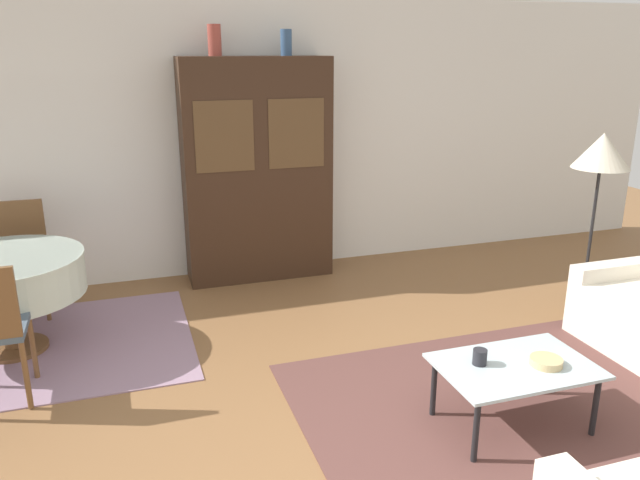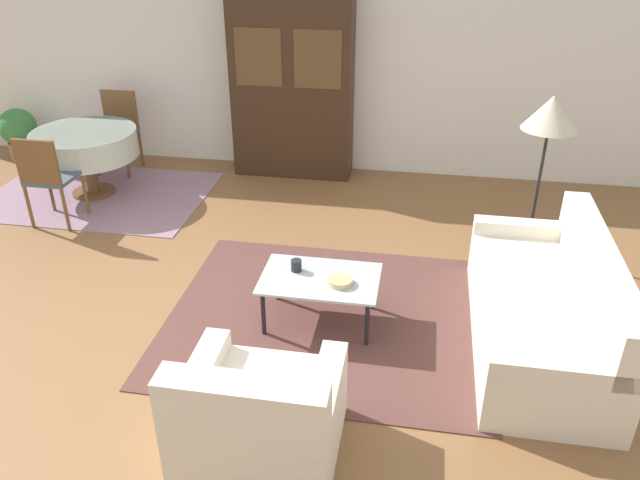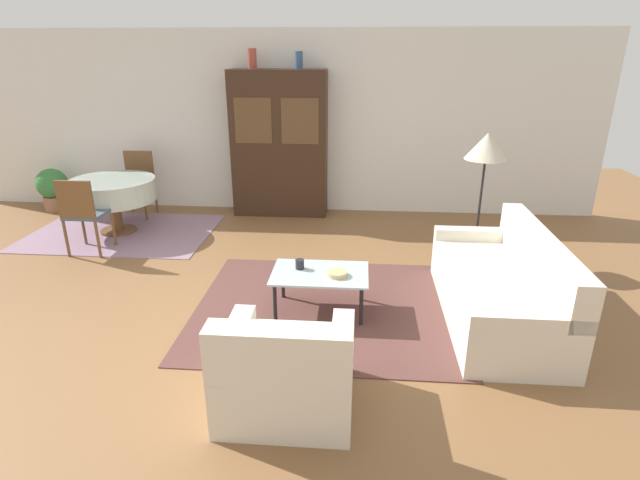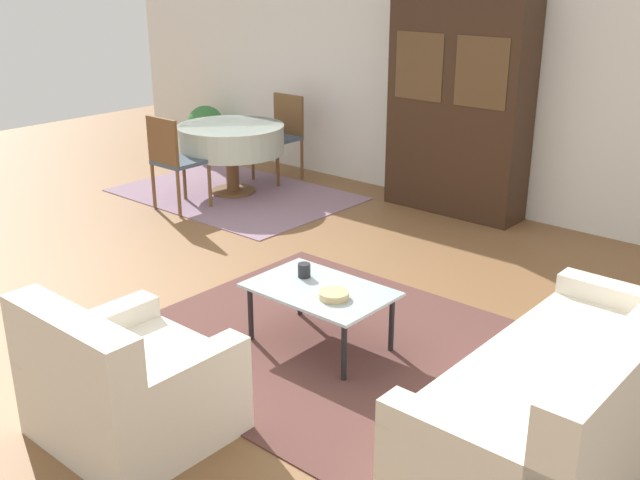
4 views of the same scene
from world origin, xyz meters
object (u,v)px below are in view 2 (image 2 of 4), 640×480
Objects in this scene: potted_plant at (19,132)px; bowl at (340,281)px; display_cabinet at (292,87)px; cup at (296,265)px; dining_chair_near at (47,175)px; dining_table at (85,144)px; dining_chair_far at (118,126)px; armchair at (259,418)px; coffee_table at (320,282)px; couch at (546,311)px; floor_lamp at (550,118)px.

bowl is at bearing -32.69° from potted_plant.
display_cabinet reaches higher than potted_plant.
cup is 5.11m from potted_plant.
dining_chair_near reaches higher than cup.
dining_chair_far is at bearing 90.00° from dining_table.
dining_chair_far reaches higher than armchair.
coffee_table is at bearing 136.97° from dining_chair_far.
couch is 6.82m from potted_plant.
coffee_table is (-1.72, -0.01, 0.07)m from couch.
dining_table is at bearing 173.47° from floor_lamp.
floor_lamp is (4.80, -1.34, 0.78)m from dining_chair_far.
display_cabinet is 3.19× the size of potted_plant.
bowl is 5.50m from potted_plant.
coffee_table is 0.23m from cup.
display_cabinet is at bearing 40.07° from couch.
dining_chair_far is 10.11× the size of cup.
coffee_table is 1.37× the size of potted_plant.
dining_chair_far is (-2.15, -0.26, -0.51)m from display_cabinet.
coffee_table is 4.83× the size of bowl.
couch is 2.13× the size of dining_chair_far.
dining_chair_near is (-3.02, 1.23, 0.19)m from coffee_table.
display_cabinet is (-0.74, 4.50, 0.77)m from armchair.
dining_chair_far is (-2.90, 4.24, 0.26)m from armchair.
dining_chair_far is at bearing 164.38° from floor_lamp.
dining_table is (-4.73, 2.02, 0.30)m from couch.
cup is at bearing 160.25° from coffee_table.
floor_lamp is (4.80, 0.24, 0.78)m from dining_chair_near.
floor_lamp reaches higher than armchair.
dining_chair_far is at bearing 90.00° from dining_chair_near.
potted_plant is (-4.26, 2.83, -0.09)m from cup.
display_cabinet reaches higher than floor_lamp.
couch reaches higher than coffee_table.
couch is at bearing 149.32° from dining_chair_far.
couch is 1.93m from cup.
display_cabinet is at bearing 102.39° from cup.
dining_chair_far is 0.63× the size of floor_lamp.
potted_plant is (-4.46, 2.91, -0.00)m from coffee_table.
bowl is (0.29, 1.37, 0.14)m from armchair.
potted_plant reaches higher than cup.
display_cabinet is at bearing 105.68° from coffee_table.
display_cabinet is 1.40× the size of floor_lamp.
dining_chair_near is at bearing 90.00° from dining_chair_far.
armchair is 4.85× the size of bowl.
couch is 21.50× the size of cup.
coffee_table is 0.96× the size of dining_chair_far.
display_cabinet is 3.13m from cup.
coffee_table is (0.12, 1.43, 0.07)m from armchair.
floor_lamp is at bearing 56.81° from armchair.
couch is 1.78× the size of dining_table.
dining_table is at bearing 146.78° from bowl.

